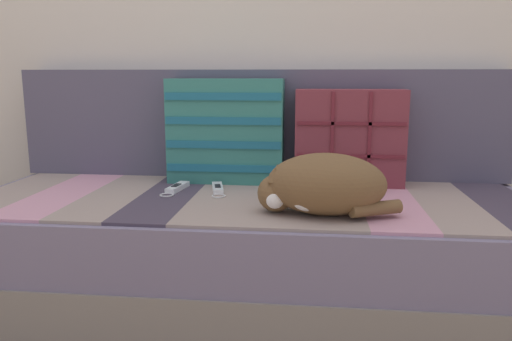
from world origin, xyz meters
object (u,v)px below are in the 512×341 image
at_px(throw_pillow_quilted, 349,138).
at_px(throw_pillow_striped, 226,131).
at_px(game_remote_near, 177,188).
at_px(game_remote_far, 218,189).
at_px(sleeping_cat, 321,186).
at_px(couch, 250,246).

xyz_separation_m(throw_pillow_quilted, throw_pillow_striped, (-0.47, -0.00, 0.02)).
bearing_deg(game_remote_near, game_remote_far, 1.55).
relative_size(sleeping_cat, game_remote_near, 2.20).
relative_size(throw_pillow_quilted, game_remote_near, 2.08).
bearing_deg(throw_pillow_striped, sleeping_cat, -50.24).
relative_size(couch, throw_pillow_quilted, 4.93).
xyz_separation_m(throw_pillow_quilted, game_remote_far, (-0.47, -0.17, -0.17)).
bearing_deg(couch, sleeping_cat, -43.37).
bearing_deg(throw_pillow_quilted, game_remote_far, -160.55).
relative_size(sleeping_cat, game_remote_far, 2.20).
distance_m(sleeping_cat, game_remote_near, 0.58).
height_order(throw_pillow_striped, sleeping_cat, throw_pillow_striped).
relative_size(throw_pillow_quilted, game_remote_far, 2.08).
bearing_deg(game_remote_far, throw_pillow_quilted, 19.45).
distance_m(throw_pillow_quilted, throw_pillow_striped, 0.47).
bearing_deg(game_remote_far, sleeping_cat, -36.23).
height_order(couch, throw_pillow_striped, throw_pillow_striped).
xyz_separation_m(couch, sleeping_cat, (0.24, -0.23, 0.28)).
relative_size(couch, game_remote_far, 10.25).
bearing_deg(throw_pillow_quilted, game_remote_near, -164.65).
height_order(couch, throw_pillow_quilted, throw_pillow_quilted).
bearing_deg(throw_pillow_quilted, couch, -150.11).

